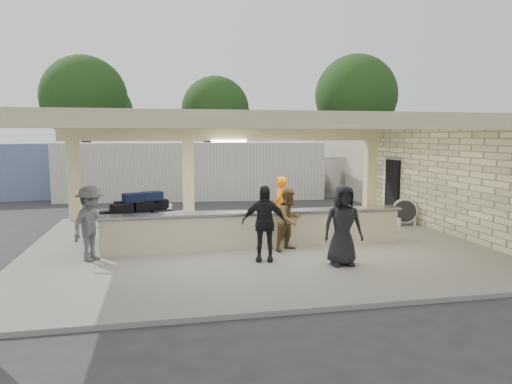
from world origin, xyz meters
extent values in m
plane|color=#2C2C2F|center=(0.00, 0.00, 0.00)|extent=(120.00, 120.00, 0.00)
cube|color=slate|center=(0.00, 0.00, 0.05)|extent=(12.00, 10.00, 0.10)
cube|color=#C6B585|center=(0.00, 0.00, 3.50)|extent=(12.00, 10.00, 0.02)
cube|color=#EEE7BB|center=(6.00, 0.00, 1.75)|extent=(0.02, 10.00, 3.50)
cube|color=black|center=(5.94, 3.20, 1.15)|extent=(0.10, 0.95, 2.10)
cube|color=#C6B585|center=(0.00, 4.75, 3.20)|extent=(12.00, 0.50, 0.60)
cube|color=#C6B585|center=(0.00, -4.85, 3.35)|extent=(12.00, 0.30, 0.30)
cube|color=#C6B585|center=(-5.50, 4.75, 1.80)|extent=(0.40, 0.40, 3.50)
cube|color=#C6B585|center=(-1.50, 4.75, 1.80)|extent=(0.40, 0.40, 3.50)
cube|color=#C6B585|center=(5.80, 4.80, 1.80)|extent=(0.40, 0.40, 3.50)
cube|color=white|center=(0.00, 4.50, 2.88)|extent=(1.30, 0.12, 0.06)
cube|color=#FFEABF|center=(3.80, 1.50, 3.47)|extent=(0.55, 0.55, 0.04)
cube|color=#FFEABF|center=(3.80, -0.50, 3.47)|extent=(0.55, 0.55, 0.04)
cube|color=#FFEABF|center=(3.80, -2.50, 3.47)|extent=(0.55, 0.55, 0.04)
cube|color=#C2B491|center=(0.00, -0.50, 0.55)|extent=(8.00, 0.50, 0.90)
cube|color=#B7B7BC|center=(0.00, -0.50, 1.05)|extent=(8.20, 0.58, 0.06)
cube|color=silver|center=(-3.07, 0.84, 0.67)|extent=(2.71, 2.12, 0.11)
cylinder|color=black|center=(-3.79, 0.04, 0.29)|extent=(0.23, 0.40, 0.38)
cylinder|color=black|center=(-4.13, 1.03, 0.29)|extent=(0.23, 0.40, 0.38)
cylinder|color=black|center=(-2.00, 0.66, 0.29)|extent=(0.23, 0.40, 0.38)
cylinder|color=black|center=(-2.34, 1.65, 0.29)|extent=(0.23, 0.40, 0.38)
cube|color=silver|center=(-3.30, 1.52, 0.86)|extent=(2.26, 0.82, 0.28)
cube|color=silver|center=(-2.83, 0.17, 0.86)|extent=(2.26, 0.82, 0.28)
cube|color=black|center=(-3.69, 0.33, 0.85)|extent=(0.64, 0.52, 0.25)
cube|color=black|center=(-3.06, 0.54, 0.85)|extent=(0.64, 0.52, 0.25)
cube|color=black|center=(-2.43, 0.76, 0.85)|extent=(0.64, 0.52, 0.25)
cube|color=black|center=(-3.88, 0.86, 0.85)|extent=(0.64, 0.52, 0.25)
cube|color=black|center=(-3.25, 1.08, 0.85)|extent=(0.64, 0.52, 0.25)
cube|color=black|center=(-2.62, 1.30, 0.85)|extent=(0.64, 0.52, 0.25)
cube|color=black|center=(-3.54, 0.48, 1.11)|extent=(0.64, 0.52, 0.25)
cube|color=black|center=(-2.98, 0.87, 1.11)|extent=(0.64, 0.52, 0.25)
cube|color=black|center=(-2.59, 1.21, 1.11)|extent=(0.64, 0.52, 0.25)
cube|color=black|center=(-3.52, 0.99, 1.11)|extent=(0.64, 0.52, 0.25)
cube|color=black|center=(-3.25, 0.78, 1.36)|extent=(0.64, 0.52, 0.25)
cube|color=black|center=(-2.74, 1.06, 1.36)|extent=(0.64, 0.52, 0.25)
cube|color=#590F0C|center=(-3.75, 0.21, 0.85)|extent=(0.64, 0.52, 0.25)
cylinder|color=silver|center=(5.50, 1.48, 0.60)|extent=(0.84, 0.62, 0.81)
cylinder|color=black|center=(5.50, 1.48, 0.60)|extent=(0.78, 0.61, 0.72)
cube|color=silver|center=(5.23, 1.48, 0.24)|extent=(0.05, 0.45, 0.27)
cube|color=silver|center=(5.77, 1.48, 0.24)|extent=(0.05, 0.45, 0.27)
imported|color=orange|center=(0.99, 0.79, 0.99)|extent=(0.57, 0.73, 1.78)
imported|color=brown|center=(0.78, -1.00, 0.92)|extent=(0.86, 0.72, 1.64)
imported|color=black|center=(-0.09, -1.85, 1.01)|extent=(1.13, 0.64, 1.82)
imported|color=#4A4A4F|center=(-4.14, -1.00, 1.00)|extent=(0.96, 1.21, 1.81)
imported|color=black|center=(1.62, -2.57, 1.03)|extent=(0.94, 0.44, 1.87)
imported|color=white|center=(7.46, 12.41, 0.65)|extent=(4.80, 2.67, 1.31)
imported|color=white|center=(13.54, 13.53, 0.68)|extent=(4.48, 2.16, 1.36)
imported|color=black|center=(5.48, 14.22, 0.78)|extent=(4.84, 3.93, 1.56)
cube|color=silver|center=(-0.98, 10.34, 1.37)|extent=(12.87, 3.66, 2.75)
cylinder|color=gray|center=(5.00, 9.00, 1.00)|extent=(0.06, 0.06, 2.00)
cylinder|color=gray|center=(7.00, 9.00, 1.00)|extent=(0.06, 0.06, 2.00)
cylinder|color=gray|center=(9.00, 9.00, 1.00)|extent=(0.06, 0.06, 2.00)
cylinder|color=gray|center=(11.00, 9.00, 1.00)|extent=(0.06, 0.06, 2.00)
cylinder|color=gray|center=(13.00, 9.00, 1.00)|extent=(0.06, 0.06, 2.00)
cylinder|color=gray|center=(15.00, 9.00, 1.00)|extent=(0.06, 0.06, 2.00)
cube|color=gray|center=(11.00, 9.00, 1.00)|extent=(12.00, 0.02, 2.00)
cylinder|color=gray|center=(11.00, 9.00, 2.00)|extent=(12.00, 0.05, 0.05)
cylinder|color=#382619|center=(-8.00, 24.00, 2.25)|extent=(0.70, 0.70, 4.50)
sphere|color=#1A3311|center=(-8.00, 24.00, 5.85)|extent=(6.30, 6.30, 6.30)
sphere|color=#1A3311|center=(-6.80, 24.60, 4.95)|extent=(4.50, 4.50, 4.50)
cylinder|color=#382619|center=(2.00, 26.00, 2.00)|extent=(0.70, 0.70, 4.00)
sphere|color=#1A3311|center=(2.00, 26.00, 5.20)|extent=(5.60, 5.60, 5.60)
sphere|color=#1A3311|center=(3.20, 26.60, 4.40)|extent=(4.00, 4.00, 4.00)
cylinder|color=#382619|center=(14.00, 25.00, 2.50)|extent=(0.70, 0.70, 5.00)
sphere|color=#1A3311|center=(14.00, 25.00, 6.50)|extent=(7.00, 7.00, 7.00)
sphere|color=#1A3311|center=(15.20, 25.60, 5.50)|extent=(5.00, 5.00, 5.00)
cube|color=beige|center=(9.50, 10.00, 1.60)|extent=(6.00, 8.00, 3.20)
camera|label=1|loc=(-2.42, -12.29, 3.08)|focal=32.00mm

